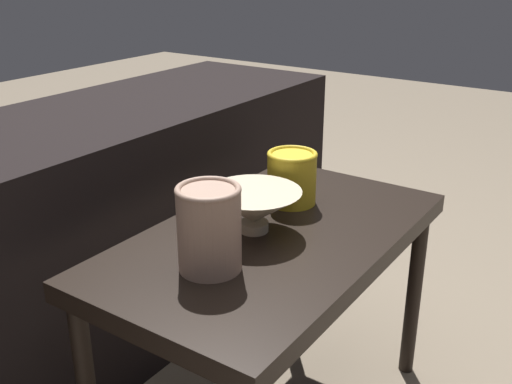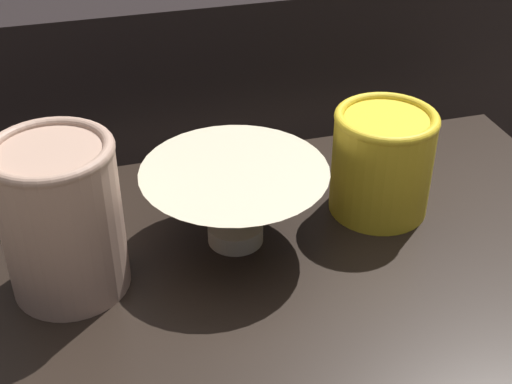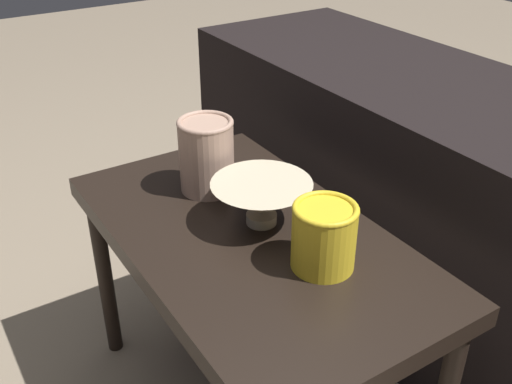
% 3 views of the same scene
% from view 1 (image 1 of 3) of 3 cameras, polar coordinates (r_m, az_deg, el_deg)
% --- Properties ---
extents(table, '(0.78, 0.44, 0.49)m').
position_cam_1_polar(table, '(1.24, 1.71, -6.14)').
color(table, black).
rests_on(table, ground_plane).
extents(couch_backdrop, '(1.67, 0.50, 0.64)m').
position_cam_1_polar(couch_backdrop, '(1.65, -15.86, -3.98)').
color(couch_backdrop, black).
rests_on(couch_backdrop, ground_plane).
extents(bowl, '(0.19, 0.19, 0.09)m').
position_cam_1_polar(bowl, '(1.20, -0.20, -1.45)').
color(bowl, '#C1B293').
rests_on(bowl, table).
extents(vase_textured_left, '(0.12, 0.12, 0.16)m').
position_cam_1_polar(vase_textured_left, '(1.05, -4.48, -3.35)').
color(vase_textured_left, tan).
rests_on(vase_textured_left, table).
extents(vase_colorful_right, '(0.11, 0.11, 0.12)m').
position_cam_1_polar(vase_colorful_right, '(1.33, 3.43, 1.48)').
color(vase_colorful_right, gold).
rests_on(vase_colorful_right, table).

